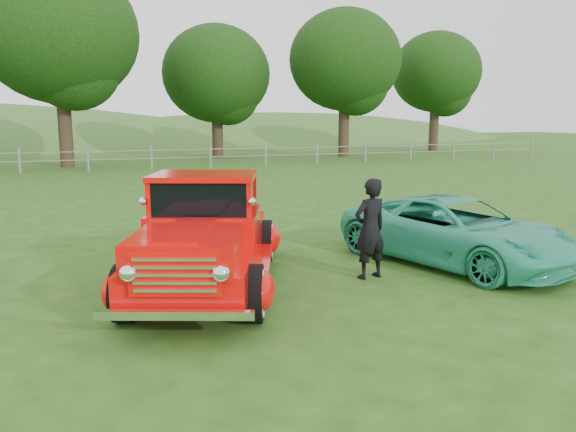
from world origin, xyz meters
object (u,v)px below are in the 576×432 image
object	(u,v)px
tree_far_east	(436,72)
man	(370,229)
tree_near_west	(59,33)
teal_sedan	(456,231)
tree_mid_east	(345,60)
tree_near_east	(216,74)
red_pickup	(206,237)

from	to	relation	value
tree_far_east	man	distance (m)	35.97
tree_near_west	teal_sedan	world-z (taller)	tree_near_west
teal_sedan	tree_mid_east	bearing A→B (deg)	50.69
tree_near_east	teal_sedan	bearing A→B (deg)	-94.13
tree_far_east	tree_near_west	bearing A→B (deg)	-169.11
teal_sedan	man	world-z (taller)	man
tree_far_east	tree_mid_east	bearing A→B (deg)	-161.57
teal_sedan	man	distance (m)	1.92
tree_near_west	tree_far_east	distance (m)	26.49
tree_mid_east	man	distance (m)	28.95
man	red_pickup	bearing A→B (deg)	-20.30
tree_near_east	teal_sedan	world-z (taller)	tree_near_east
tree_near_east	tree_far_east	distance (m)	17.04
tree_near_east	red_pickup	bearing A→B (deg)	-103.28
tree_near_east	man	xyz separation A→B (m)	(-3.88, -27.86, -4.42)
tree_mid_east	tree_near_east	bearing A→B (deg)	165.96
tree_near_west	tree_far_east	size ratio (longest dim) A/B	1.18
tree_near_west	man	bearing A→B (deg)	-77.88
tree_mid_east	red_pickup	bearing A→B (deg)	-119.65
tree_near_west	tree_near_east	size ratio (longest dim) A/B	1.25
tree_near_west	tree_far_east	xyz separation A→B (m)	(26.00, 5.00, -0.94)
tree_far_east	tree_near_east	bearing A→B (deg)	-176.63
tree_near_west	tree_mid_east	bearing A→B (deg)	6.71
tree_mid_east	red_pickup	world-z (taller)	tree_mid_east
red_pickup	tree_far_east	bearing A→B (deg)	70.88
tree_mid_east	man	bearing A→B (deg)	-114.67
tree_mid_east	red_pickup	distance (m)	29.75
red_pickup	man	distance (m)	2.63
red_pickup	teal_sedan	world-z (taller)	red_pickup
man	tree_mid_east	bearing A→B (deg)	-125.65
tree_near_east	teal_sedan	size ratio (longest dim) A/B	1.94
tree_near_west	red_pickup	distance (m)	24.32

